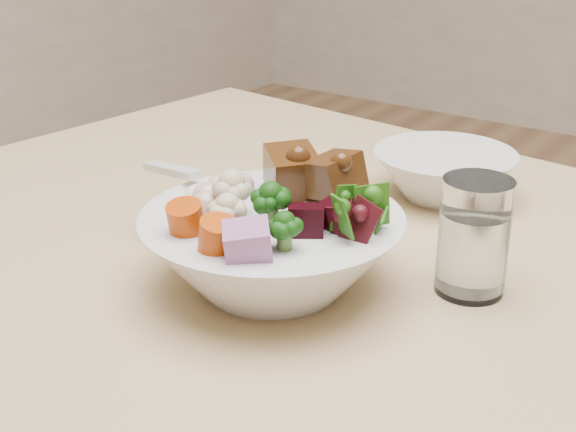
{
  "coord_description": "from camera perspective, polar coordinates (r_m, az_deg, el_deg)",
  "views": [
    {
      "loc": [
        0.21,
        -0.66,
        1.12
      ],
      "look_at": [
        -0.17,
        -0.13,
        0.84
      ],
      "focal_mm": 50.0,
      "sensor_mm": 36.0,
      "label": 1
    }
  ],
  "objects": [
    {
      "name": "water_glass",
      "position": [
        0.72,
        13.03,
        -1.76
      ],
      "size": [
        0.06,
        0.06,
        0.11
      ],
      "color": "white",
      "rests_on": "dining_table"
    },
    {
      "name": "side_bowl",
      "position": [
        0.94,
        11.02,
        2.91
      ],
      "size": [
        0.16,
        0.16,
        0.05
      ],
      "primitive_type": null,
      "color": "silver",
      "rests_on": "dining_table"
    },
    {
      "name": "soup_spoon",
      "position": [
        0.77,
        -6.49,
        2.02
      ],
      "size": [
        0.13,
        0.06,
        0.03
      ],
      "rotation": [
        0.0,
        0.0,
        -0.27
      ],
      "color": "silver",
      "rests_on": "food_bowl"
    },
    {
      "name": "food_bowl",
      "position": [
        0.71,
        -0.95,
        -2.14
      ],
      "size": [
        0.24,
        0.24,
        0.13
      ],
      "color": "silver",
      "rests_on": "dining_table"
    }
  ]
}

